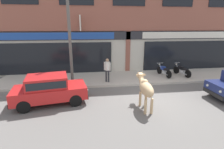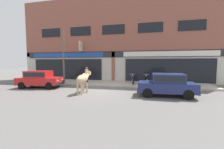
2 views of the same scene
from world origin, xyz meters
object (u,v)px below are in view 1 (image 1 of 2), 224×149
cow (146,89)px  motorcycle_1 (182,71)px  utility_pole (70,44)px  motorcycle_0 (164,71)px  car_0 (49,88)px  pedestrian (107,68)px

cow → motorcycle_1: bearing=46.5°
utility_pole → motorcycle_0: bearing=10.6°
motorcycle_0 → motorcycle_1: (1.39, -0.09, 0.00)m
motorcycle_0 → motorcycle_1: 1.39m
cow → motorcycle_0: (3.00, 4.71, -0.47)m
car_0 → pedestrian: size_ratio=2.37×
pedestrian → utility_pole: bearing=-171.0°
motorcycle_0 → utility_pole: size_ratio=0.34×
cow → car_0: bearing=165.3°
pedestrian → car_0: bearing=-140.6°
motorcycle_1 → pedestrian: (-5.76, -0.79, 0.60)m
motorcycle_0 → pedestrian: pedestrian is taller
car_0 → cow: bearing=-14.7°
motorcycle_1 → utility_pole: bearing=-171.9°
cow → utility_pole: (-3.64, 3.47, 1.77)m
motorcycle_1 → utility_pole: size_ratio=0.34×
car_0 → motorcycle_0: bearing=24.8°
motorcycle_1 → utility_pole: utility_pole is taller
cow → utility_pole: bearing=136.4°
cow → motorcycle_1: (4.38, 4.62, -0.47)m
cow → motorcycle_1: 6.38m
cow → motorcycle_0: 5.60m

